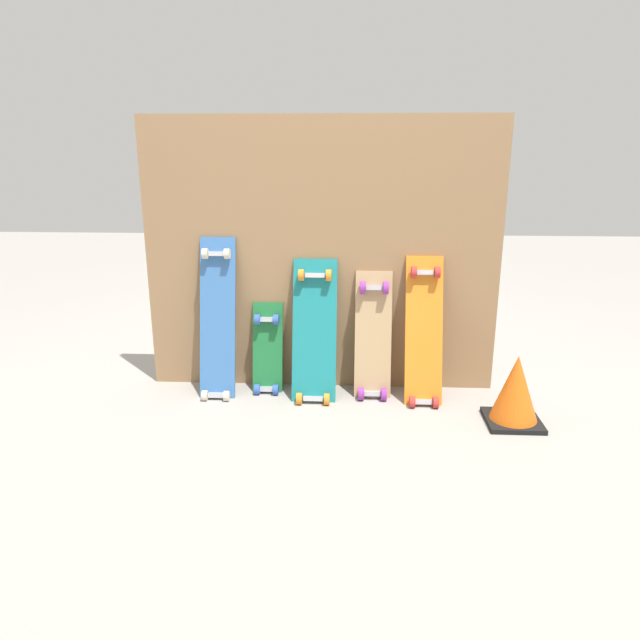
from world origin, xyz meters
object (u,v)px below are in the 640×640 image
(skateboard_natural, at_px, (373,341))
(skateboard_orange, at_px, (424,337))
(traffic_cone, at_px, (515,391))
(skateboard_blue, at_px, (217,325))
(skateboard_teal, at_px, (314,337))
(skateboard_green, at_px, (267,354))

(skateboard_natural, distance_m, skateboard_orange, 0.27)
(skateboard_natural, bearing_deg, traffic_cone, -25.99)
(skateboard_blue, height_order, skateboard_orange, skateboard_blue)
(skateboard_teal, distance_m, skateboard_orange, 0.58)
(skateboard_blue, relative_size, skateboard_teal, 1.14)
(skateboard_green, bearing_deg, skateboard_blue, -170.51)
(skateboard_orange, bearing_deg, skateboard_natural, 170.98)
(skateboard_blue, relative_size, traffic_cone, 2.61)
(skateboard_natural, xyz_separation_m, skateboard_orange, (0.26, -0.04, 0.04))
(traffic_cone, bearing_deg, skateboard_teal, 163.46)
(skateboard_teal, bearing_deg, skateboard_natural, 6.59)
(skateboard_teal, distance_m, skateboard_natural, 0.32)
(skateboard_natural, bearing_deg, skateboard_blue, -178.53)
(skateboard_natural, relative_size, traffic_cone, 2.10)
(skateboard_green, relative_size, skateboard_natural, 0.76)
(skateboard_blue, xyz_separation_m, skateboard_natural, (0.83, 0.02, -0.08))
(skateboard_blue, bearing_deg, skateboard_green, 9.49)
(skateboard_green, relative_size, skateboard_teal, 0.69)
(skateboard_orange, bearing_deg, skateboard_teal, 179.44)
(skateboard_blue, xyz_separation_m, traffic_cone, (1.51, -0.31, -0.21))
(skateboard_natural, relative_size, skateboard_orange, 0.89)
(skateboard_green, height_order, traffic_cone, skateboard_green)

